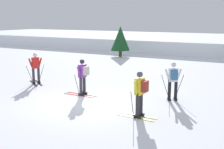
% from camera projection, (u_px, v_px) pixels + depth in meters
% --- Properties ---
extents(ground_plane, '(120.00, 120.00, 0.00)m').
position_uv_depth(ground_plane, '(81.00, 103.00, 12.47)').
color(ground_plane, white).
extents(far_snow_ridge, '(80.00, 8.37, 1.33)m').
position_uv_depth(far_snow_ridge, '(195.00, 46.00, 30.47)').
color(far_snow_ridge, white).
rests_on(far_snow_ridge, ground).
extents(skier_purple, '(1.61, 1.00, 1.71)m').
position_uv_depth(skier_purple, '(83.00, 75.00, 13.51)').
color(skier_purple, red).
rests_on(skier_purple, ground).
extents(skier_red, '(1.53, 1.21, 1.71)m').
position_uv_depth(skier_red, '(36.00, 67.00, 15.90)').
color(skier_red, black).
rests_on(skier_red, ground).
extents(skier_white, '(1.10, 1.58, 1.71)m').
position_uv_depth(skier_white, '(173.00, 80.00, 12.59)').
color(skier_white, silver).
rests_on(skier_white, ground).
extents(skier_yellow, '(1.61, 1.00, 1.71)m').
position_uv_depth(skier_yellow, '(140.00, 92.00, 10.48)').
color(skier_yellow, gold).
rests_on(skier_yellow, ground).
extents(conifer_far_centre, '(1.75, 1.75, 2.81)m').
position_uv_depth(conifer_far_centre, '(120.00, 38.00, 27.01)').
color(conifer_far_centre, '#513823').
rests_on(conifer_far_centre, ground).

